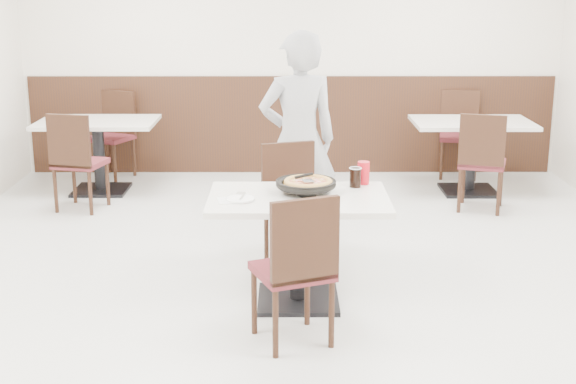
{
  "coord_description": "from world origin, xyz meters",
  "views": [
    {
      "loc": [
        -0.07,
        -5.49,
        2.15
      ],
      "look_at": [
        -0.05,
        -0.3,
        0.77
      ],
      "focal_mm": 50.0,
      "sensor_mm": 36.0,
      "label": 1
    }
  ],
  "objects_px": {
    "bg_table_right": "(470,157)",
    "bg_chair_right_far": "(459,135)",
    "side_plate": "(240,199)",
    "bg_table_left": "(99,156)",
    "bg_chair_left_near": "(80,161)",
    "red_cup": "(363,173)",
    "bg_chair_right_near": "(482,161)",
    "pizza": "(308,185)",
    "main_table": "(298,250)",
    "bg_chair_left_far": "(110,136)",
    "chair_near": "(292,267)",
    "pizza_pan": "(306,187)",
    "chair_far": "(296,209)",
    "cola_glass": "(355,178)",
    "diner_person": "(298,141)"
  },
  "relations": [
    {
      "from": "bg_table_left",
      "to": "red_cup",
      "type": "bearing_deg",
      "value": -46.69
    },
    {
      "from": "bg_chair_left_near",
      "to": "bg_chair_left_far",
      "type": "height_order",
      "value": "same"
    },
    {
      "from": "chair_far",
      "to": "cola_glass",
      "type": "relative_size",
      "value": 7.31
    },
    {
      "from": "chair_far",
      "to": "bg_chair_right_far",
      "type": "height_order",
      "value": "same"
    },
    {
      "from": "bg_table_right",
      "to": "bg_chair_left_near",
      "type": "bearing_deg",
      "value": -170.83
    },
    {
      "from": "pizza",
      "to": "bg_chair_right_far",
      "type": "height_order",
      "value": "bg_chair_right_far"
    },
    {
      "from": "bg_chair_right_far",
      "to": "pizza",
      "type": "bearing_deg",
      "value": 73.7
    },
    {
      "from": "bg_table_left",
      "to": "bg_chair_left_far",
      "type": "bearing_deg",
      "value": 91.09
    },
    {
      "from": "pizza_pan",
      "to": "side_plate",
      "type": "xyz_separation_m",
      "value": [
        -0.43,
        -0.18,
        -0.03
      ]
    },
    {
      "from": "bg_table_left",
      "to": "bg_chair_right_far",
      "type": "distance_m",
      "value": 3.91
    },
    {
      "from": "pizza",
      "to": "bg_table_right",
      "type": "distance_m",
      "value": 3.38
    },
    {
      "from": "diner_person",
      "to": "bg_chair_left_far",
      "type": "distance_m",
      "value": 3.14
    },
    {
      "from": "red_cup",
      "to": "bg_chair_right_near",
      "type": "height_order",
      "value": "bg_chair_right_near"
    },
    {
      "from": "bg_chair_left_near",
      "to": "bg_chair_left_far",
      "type": "xyz_separation_m",
      "value": [
        0.02,
        1.26,
        0.0
      ]
    },
    {
      "from": "red_cup",
      "to": "bg_chair_right_far",
      "type": "relative_size",
      "value": 0.17
    },
    {
      "from": "main_table",
      "to": "bg_chair_left_near",
      "type": "relative_size",
      "value": 1.26
    },
    {
      "from": "chair_far",
      "to": "bg_chair_left_far",
      "type": "height_order",
      "value": "same"
    },
    {
      "from": "bg_table_left",
      "to": "bg_table_right",
      "type": "xyz_separation_m",
      "value": [
        3.84,
        -0.03,
        0.0
      ]
    },
    {
      "from": "chair_far",
      "to": "pizza_pan",
      "type": "height_order",
      "value": "chair_far"
    },
    {
      "from": "bg_chair_left_far",
      "to": "bg_chair_right_near",
      "type": "distance_m",
      "value": 4.02
    },
    {
      "from": "chair_far",
      "to": "bg_chair_right_near",
      "type": "distance_m",
      "value": 2.43
    },
    {
      "from": "chair_near",
      "to": "bg_table_right",
      "type": "bearing_deg",
      "value": 39.96
    },
    {
      "from": "bg_chair_right_near",
      "to": "bg_chair_right_far",
      "type": "relative_size",
      "value": 1.0
    },
    {
      "from": "chair_near",
      "to": "pizza_pan",
      "type": "bearing_deg",
      "value": 59.74
    },
    {
      "from": "chair_near",
      "to": "side_plate",
      "type": "relative_size",
      "value": 5.16
    },
    {
      "from": "pizza",
      "to": "bg_chair_right_near",
      "type": "xyz_separation_m",
      "value": [
        1.72,
        2.2,
        -0.34
      ]
    },
    {
      "from": "bg_table_right",
      "to": "bg_chair_right_near",
      "type": "height_order",
      "value": "bg_chair_right_near"
    },
    {
      "from": "side_plate",
      "to": "bg_chair_right_near",
      "type": "bearing_deg",
      "value": 47.73
    },
    {
      "from": "pizza",
      "to": "bg_chair_right_far",
      "type": "distance_m",
      "value": 3.96
    },
    {
      "from": "bg_chair_left_far",
      "to": "bg_chair_right_near",
      "type": "bearing_deg",
      "value": -173.97
    },
    {
      "from": "bg_chair_right_far",
      "to": "chair_near",
      "type": "bearing_deg",
      "value": 76.33
    },
    {
      "from": "chair_far",
      "to": "bg_table_left",
      "type": "relative_size",
      "value": 0.79
    },
    {
      "from": "bg_table_right",
      "to": "bg_chair_right_far",
      "type": "bearing_deg",
      "value": 88.29
    },
    {
      "from": "main_table",
      "to": "chair_far",
      "type": "distance_m",
      "value": 0.66
    },
    {
      "from": "pizza",
      "to": "side_plate",
      "type": "relative_size",
      "value": 1.8
    },
    {
      "from": "main_table",
      "to": "bg_table_left",
      "type": "relative_size",
      "value": 1.0
    },
    {
      "from": "main_table",
      "to": "pizza",
      "type": "distance_m",
      "value": 0.45
    },
    {
      "from": "side_plate",
      "to": "bg_table_left",
      "type": "bearing_deg",
      "value": 118.06
    },
    {
      "from": "pizza",
      "to": "main_table",
      "type": "bearing_deg",
      "value": -128.93
    },
    {
      "from": "bg_table_left",
      "to": "bg_table_right",
      "type": "distance_m",
      "value": 3.84
    },
    {
      "from": "side_plate",
      "to": "bg_chair_left_far",
      "type": "xyz_separation_m",
      "value": [
        -1.65,
        3.66,
        -0.28
      ]
    },
    {
      "from": "pizza",
      "to": "red_cup",
      "type": "bearing_deg",
      "value": 32.74
    },
    {
      "from": "chair_near",
      "to": "bg_chair_right_near",
      "type": "distance_m",
      "value": 3.43
    },
    {
      "from": "bg_table_left",
      "to": "cola_glass",
      "type": "bearing_deg",
      "value": -48.41
    },
    {
      "from": "pizza_pan",
      "to": "bg_chair_left_near",
      "type": "distance_m",
      "value": 3.07
    },
    {
      "from": "chair_near",
      "to": "bg_chair_left_near",
      "type": "height_order",
      "value": "same"
    },
    {
      "from": "chair_far",
      "to": "diner_person",
      "type": "xyz_separation_m",
      "value": [
        0.02,
        0.57,
        0.41
      ]
    },
    {
      "from": "side_plate",
      "to": "bg_chair_left_far",
      "type": "bearing_deg",
      "value": 114.19
    },
    {
      "from": "bg_table_right",
      "to": "bg_chair_right_near",
      "type": "bearing_deg",
      "value": -93.24
    },
    {
      "from": "red_cup",
      "to": "bg_chair_left_far",
      "type": "distance_m",
      "value": 4.09
    }
  ]
}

